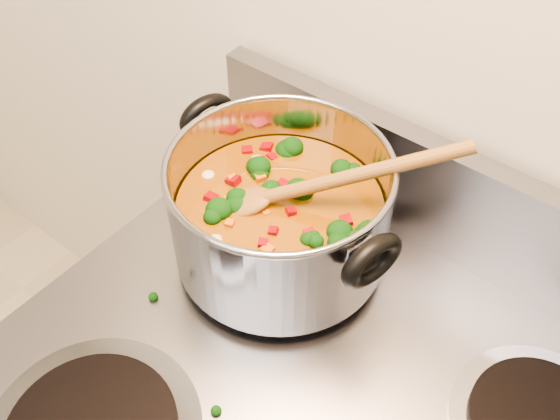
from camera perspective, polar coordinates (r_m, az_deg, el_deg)
The scene contains 3 objects.
stockpot at distance 0.76m, azimuth -0.01°, elevation -0.28°, with size 0.33×0.27×0.16m.
wooden_spoon at distance 0.73m, azimuth 1.65°, elevation 1.87°, with size 0.26×0.20×0.13m.
cooktop_crumbs at distance 0.94m, azimuth -6.27°, elevation 3.70°, with size 0.01×0.02×0.01m.
Camera 1 is at (0.21, 0.92, 1.56)m, focal length 40.00 mm.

